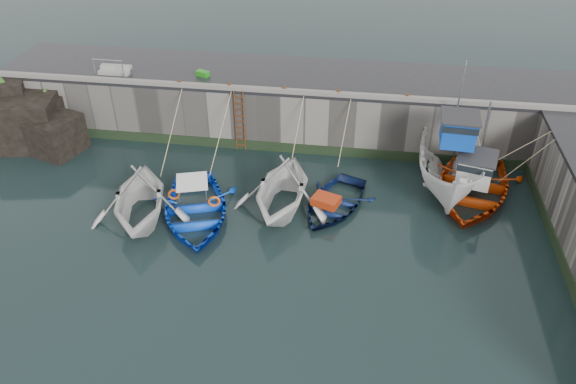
# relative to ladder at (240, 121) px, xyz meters

# --- Properties ---
(ground) EXTENTS (120.00, 120.00, 0.00)m
(ground) POSITION_rel_ladder_xyz_m (2.00, -9.91, -1.59)
(ground) COLOR black
(ground) RESTS_ON ground
(quay_back) EXTENTS (30.00, 5.00, 3.00)m
(quay_back) POSITION_rel_ladder_xyz_m (2.00, 2.59, -0.09)
(quay_back) COLOR slate
(quay_back) RESTS_ON ground
(road_back) EXTENTS (30.00, 5.00, 0.16)m
(road_back) POSITION_rel_ladder_xyz_m (2.00, 2.59, 1.49)
(road_back) COLOR black
(road_back) RESTS_ON quay_back
(kerb_back) EXTENTS (30.00, 0.30, 0.20)m
(kerb_back) POSITION_rel_ladder_xyz_m (2.00, 0.24, 1.67)
(kerb_back) COLOR slate
(kerb_back) RESTS_ON road_back
(algae_back) EXTENTS (30.00, 0.08, 0.50)m
(algae_back) POSITION_rel_ladder_xyz_m (2.00, 0.05, -1.34)
(algae_back) COLOR black
(algae_back) RESTS_ON ground
(algae_right) EXTENTS (0.08, 15.00, 0.50)m
(algae_right) POSITION_rel_ladder_xyz_m (13.96, -7.41, -1.34)
(algae_right) COLOR black
(algae_right) RESTS_ON ground
(rock_outcrop) EXTENTS (5.85, 4.24, 3.41)m
(rock_outcrop) POSITION_rel_ladder_xyz_m (-10.92, -0.80, -0.33)
(rock_outcrop) COLOR black
(rock_outcrop) RESTS_ON ground
(ladder) EXTENTS (0.51, 0.08, 3.20)m
(ladder) POSITION_rel_ladder_xyz_m (0.00, 0.00, 0.00)
(ladder) COLOR #3F1E0F
(ladder) RESTS_ON ground
(boat_near_white) EXTENTS (5.54, 6.04, 2.69)m
(boat_near_white) POSITION_rel_ladder_xyz_m (-2.92, -6.32, -1.59)
(boat_near_white) COLOR silver
(boat_near_white) RESTS_ON ground
(boat_near_white_rope) EXTENTS (0.04, 4.70, 3.10)m
(boat_near_white_rope) POSITION_rel_ladder_xyz_m (-2.92, -1.87, -1.59)
(boat_near_white_rope) COLOR tan
(boat_near_white_rope) RESTS_ON ground
(boat_near_blue) EXTENTS (5.52, 6.59, 1.17)m
(boat_near_blue) POSITION_rel_ladder_xyz_m (-0.72, -5.91, -1.59)
(boat_near_blue) COLOR blue
(boat_near_blue) RESTS_ON ground
(boat_near_blue_rope) EXTENTS (0.04, 4.35, 3.10)m
(boat_near_blue_rope) POSITION_rel_ladder_xyz_m (-0.72, -1.66, -1.59)
(boat_near_blue_rope) COLOR tan
(boat_near_blue_rope) RESTS_ON ground
(boat_near_blacktrim) EXTENTS (4.82, 5.46, 2.71)m
(boat_near_blacktrim) POSITION_rel_ladder_xyz_m (2.86, -4.74, -1.59)
(boat_near_blacktrim) COLOR silver
(boat_near_blacktrim) RESTS_ON ground
(boat_near_blacktrim_rope) EXTENTS (0.04, 3.49, 3.10)m
(boat_near_blacktrim_rope) POSITION_rel_ladder_xyz_m (2.86, -1.08, -1.59)
(boat_near_blacktrim_rope) COLOR tan
(boat_near_blacktrim_rope) RESTS_ON ground
(boat_near_navy) EXTENTS (4.54, 5.30, 0.93)m
(boat_near_navy) POSITION_rel_ladder_xyz_m (5.06, -4.31, -1.59)
(boat_near_navy) COLOR #0B1845
(boat_near_navy) RESTS_ON ground
(boat_near_navy_rope) EXTENTS (0.04, 3.22, 3.10)m
(boat_near_navy_rope) POSITION_rel_ladder_xyz_m (5.06, -0.86, -1.59)
(boat_near_navy_rope) COLOR tan
(boat_near_navy_rope) RESTS_ON ground
(boat_far_white) EXTENTS (3.26, 7.62, 5.88)m
(boat_far_white) POSITION_rel_ladder_xyz_m (10.13, -1.81, -0.39)
(boat_far_white) COLOR silver
(boat_far_white) RESTS_ON ground
(boat_far_orange) EXTENTS (6.12, 7.49, 4.36)m
(boat_far_orange) POSITION_rel_ladder_xyz_m (11.14, -2.38, -1.16)
(boat_far_orange) COLOR #D8400B
(boat_far_orange) RESTS_ON ground
(fish_crate) EXTENTS (0.75, 0.59, 0.26)m
(fish_crate) POSITION_rel_ladder_xyz_m (-2.20, 1.65, 1.70)
(fish_crate) COLOR #218217
(fish_crate) RESTS_ON road_back
(railing) EXTENTS (1.60, 1.05, 1.00)m
(railing) POSITION_rel_ladder_xyz_m (-6.75, 1.33, 1.77)
(railing) COLOR #A5A8AD
(railing) RESTS_ON road_back
(bollard_a) EXTENTS (0.18, 0.18, 0.28)m
(bollard_a) POSITION_rel_ladder_xyz_m (-3.00, 0.34, 1.71)
(bollard_a) COLOR #3F1E0F
(bollard_a) RESTS_ON road_back
(bollard_b) EXTENTS (0.18, 0.18, 0.28)m
(bollard_b) POSITION_rel_ladder_xyz_m (-0.50, 0.34, 1.71)
(bollard_b) COLOR #3F1E0F
(bollard_b) RESTS_ON road_back
(bollard_c) EXTENTS (0.18, 0.18, 0.28)m
(bollard_c) POSITION_rel_ladder_xyz_m (2.20, 0.34, 1.71)
(bollard_c) COLOR #3F1E0F
(bollard_c) RESTS_ON road_back
(bollard_d) EXTENTS (0.18, 0.18, 0.28)m
(bollard_d) POSITION_rel_ladder_xyz_m (4.80, 0.34, 1.71)
(bollard_d) COLOR #3F1E0F
(bollard_d) RESTS_ON road_back
(bollard_e) EXTENTS (0.18, 0.18, 0.28)m
(bollard_e) POSITION_rel_ladder_xyz_m (8.00, 0.34, 1.71)
(bollard_e) COLOR #3F1E0F
(bollard_e) RESTS_ON road_back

